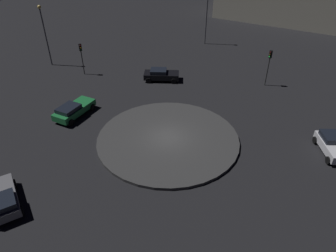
# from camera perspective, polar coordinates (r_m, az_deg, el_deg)

# --- Properties ---
(ground_plane) EXTENTS (121.47, 121.47, 0.00)m
(ground_plane) POSITION_cam_1_polar(r_m,az_deg,el_deg) (28.05, 0.00, -2.55)
(ground_plane) COLOR black
(roundabout_island) EXTENTS (12.89, 12.89, 0.27)m
(roundabout_island) POSITION_cam_1_polar(r_m,az_deg,el_deg) (27.97, 0.00, -2.33)
(roundabout_island) COLOR #383838
(roundabout_island) RESTS_ON ground_plane
(car_grey) EXTENTS (3.90, 4.28, 1.46)m
(car_grey) POSITION_cam_1_polar(r_m,az_deg,el_deg) (24.39, -28.33, -11.89)
(car_grey) COLOR slate
(car_grey) RESTS_ON ground_plane
(car_green) EXTENTS (4.78, 2.50, 1.41)m
(car_green) POSITION_cam_1_polar(r_m,az_deg,el_deg) (32.51, -17.21, 2.94)
(car_green) COLOR #1E7238
(car_green) RESTS_ON ground_plane
(car_white) EXTENTS (4.26, 3.05, 1.48)m
(car_white) POSITION_cam_1_polar(r_m,az_deg,el_deg) (29.68, 28.36, -3.12)
(car_white) COLOR white
(car_white) RESTS_ON ground_plane
(car_black) EXTENTS (3.13, 4.67, 1.44)m
(car_black) POSITION_cam_1_polar(r_m,az_deg,el_deg) (38.66, -1.33, 9.56)
(car_black) COLOR black
(car_black) RESTS_ON ground_plane
(traffic_light_southeast) EXTENTS (0.39, 0.37, 4.37)m
(traffic_light_southeast) POSITION_cam_1_polar(r_m,az_deg,el_deg) (38.29, 18.34, 11.41)
(traffic_light_southeast) COLOR #2D2D2D
(traffic_light_southeast) RESTS_ON ground_plane
(traffic_light_northeast) EXTENTS (0.37, 0.40, 4.04)m
(traffic_light_northeast) POSITION_cam_1_polar(r_m,az_deg,el_deg) (41.03, -15.87, 12.96)
(traffic_light_northeast) COLOR #2D2D2D
(traffic_light_northeast) RESTS_ON ground_plane
(streetlamp_east) EXTENTS (0.52, 0.52, 8.81)m
(streetlamp_east) POSITION_cam_1_polar(r_m,az_deg,el_deg) (50.67, 7.30, 21.05)
(streetlamp_east) COLOR #4C4C51
(streetlamp_east) RESTS_ON ground_plane
(streetlamp_northeast) EXTENTS (0.46, 0.46, 7.95)m
(streetlamp_northeast) POSITION_cam_1_polar(r_m,az_deg,el_deg) (44.91, -22.07, 16.34)
(streetlamp_northeast) COLOR #4C4C51
(streetlamp_northeast) RESTS_ON ground_plane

